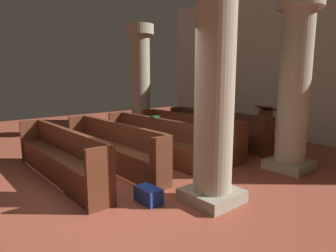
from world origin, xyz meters
TOP-DOWN VIEW (x-y plane):
  - ground_plane at (0.00, 0.00)m, footprint 19.20×19.20m
  - back_wall at (0.00, 6.08)m, footprint 10.00×0.16m
  - pew_row_0 at (-1.04, 3.84)m, footprint 3.27×0.47m
  - pew_row_1 at (-1.04, 2.76)m, footprint 3.27×0.46m
  - pew_row_2 at (-1.04, 1.68)m, footprint 3.27×0.47m
  - pew_row_3 at (-1.04, 0.60)m, footprint 3.27×0.46m
  - pew_row_4 at (-1.04, -0.48)m, footprint 3.27×0.46m
  - pillar_aisle_side at (1.38, 3.26)m, footprint 0.85×0.85m
  - pillar_far_side at (-3.40, 3.00)m, footprint 0.85×0.85m
  - pillar_aisle_rear at (1.38, 0.90)m, footprint 0.83×0.83m
  - lectern at (-0.16, 4.87)m, footprint 0.48×0.45m
  - hymn_book at (-1.23, 1.87)m, footprint 0.13×0.19m
  - kneeler_box_blue at (0.80, 0.14)m, footprint 0.42×0.25m

SIDE VIEW (x-z plane):
  - ground_plane at x=0.00m, z-range 0.00..0.00m
  - kneeler_box_blue at x=0.80m, z-range 0.00..0.23m
  - lectern at x=-0.16m, z-range -0.09..0.99m
  - pew_row_0 at x=-1.04m, z-range 0.04..0.95m
  - pew_row_1 at x=-1.04m, z-range 0.04..0.95m
  - pew_row_2 at x=-1.04m, z-range 0.04..0.95m
  - pew_row_3 at x=-1.04m, z-range 0.04..0.95m
  - pew_row_4 at x=-1.04m, z-range 0.04..0.95m
  - hymn_book at x=-1.23m, z-range 0.91..0.95m
  - pillar_aisle_side at x=1.38m, z-range 0.07..3.47m
  - pillar_far_side at x=-3.40m, z-range 0.07..3.47m
  - pillar_aisle_rear at x=1.38m, z-range 0.07..3.47m
  - back_wall at x=0.00m, z-range 0.00..4.50m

